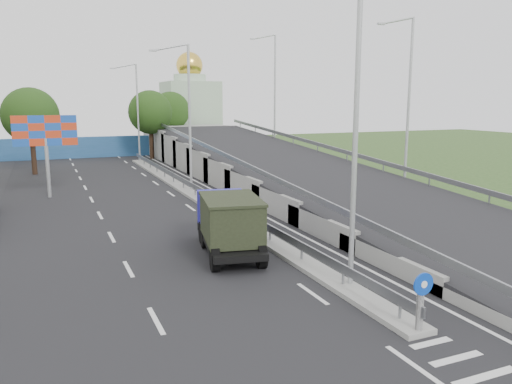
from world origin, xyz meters
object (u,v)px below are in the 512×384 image
lamp_post_far (136,107)px  church (190,109)px  dump_truck (228,221)px  lamp_post_mid (187,110)px  sign_bollard (421,301)px  billboard (45,135)px  lamp_post_near (351,120)px

lamp_post_far → church: 17.15m
church → dump_truck: church is taller
lamp_post_mid → lamp_post_far: same height
church → dump_truck: bearing=-104.1°
church → dump_truck: (-12.17, -48.44, -3.89)m
sign_bollard → lamp_post_far: lamp_post_far is taller
sign_bollard → church: church is taller
billboard → dump_truck: 18.02m
billboard → dump_truck: bearing=-67.4°
lamp_post_far → sign_bollard: bearing=-90.1°
lamp_post_mid → billboard: lamp_post_mid is taller
sign_bollard → lamp_post_far: 44.08m
lamp_post_mid → dump_truck: bearing=-99.0°
lamp_post_mid → lamp_post_far: 20.00m
sign_bollard → billboard: (-9.00, 25.83, 3.15)m
sign_bollard → billboard: bearing=109.2°
lamp_post_near → lamp_post_far: same height
sign_bollard → dump_truck: (-2.17, 9.38, 0.38)m
billboard → lamp_post_mid: bearing=-12.4°
sign_bollard → lamp_post_near: lamp_post_near is taller
lamp_post_near → billboard: size_ratio=1.83×
church → lamp_post_far: bearing=-125.2°
lamp_post_near → lamp_post_far: (0.00, 40.00, 0.00)m
lamp_post_far → billboard: bearing=-116.8°
lamp_post_near → dump_truck: size_ratio=1.65×
lamp_post_far → billboard: (-9.11, -18.00, -1.62)m
lamp_post_near → lamp_post_mid: (0.00, 20.00, 0.00)m
lamp_post_far → church: bearing=54.8°
lamp_post_near → sign_bollard: bearing=-91.6°
sign_bollard → lamp_post_near: bearing=88.4°
billboard → dump_truck: size_ratio=0.90×
lamp_post_mid → dump_truck: (-2.28, -14.44, -4.39)m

